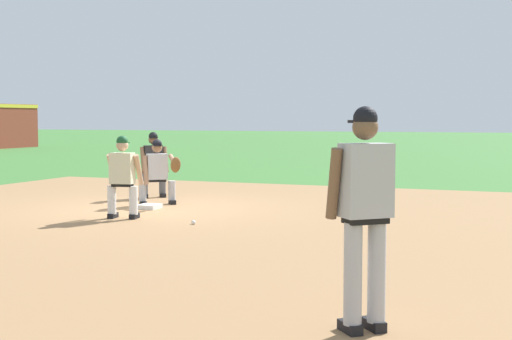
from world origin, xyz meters
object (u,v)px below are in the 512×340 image
at_px(pitcher, 365,204).
at_px(umpire, 153,162).
at_px(first_baseman, 159,169).
at_px(first_base_bag, 149,207).
at_px(baserunner, 123,174).
at_px(baseball, 194,222).

bearing_deg(pitcher, umpire, 39.17).
relative_size(pitcher, first_baseman, 1.39).
distance_m(first_base_bag, first_baseman, 0.93).
relative_size(pitcher, baserunner, 1.27).
relative_size(baseball, pitcher, 0.04).
bearing_deg(baseball, baserunner, 83.21).
xyz_separation_m(baseball, pitcher, (-4.81, -3.97, 1.02)).
bearing_deg(baserunner, baseball, -96.79).
height_order(first_base_bag, pitcher, pitcher).
distance_m(first_base_bag, pitcher, 8.57).
distance_m(pitcher, baserunner, 7.38).
bearing_deg(baserunner, first_base_bag, 10.61).
relative_size(first_base_bag, pitcher, 0.20).
bearing_deg(umpire, pitcher, -140.83).
height_order(first_base_bag, baserunner, baserunner).
xyz_separation_m(baserunner, umpire, (3.13, 1.17, 0.00)).
bearing_deg(baseball, first_base_bag, 48.47).
distance_m(pitcher, first_baseman, 9.07).
xyz_separation_m(first_baseman, baserunner, (-1.96, -0.38, 0.06)).
relative_size(first_base_bag, baseball, 5.14).
bearing_deg(pitcher, baserunner, 47.50).
xyz_separation_m(first_base_bag, umpire, (1.79, 0.92, 0.75)).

